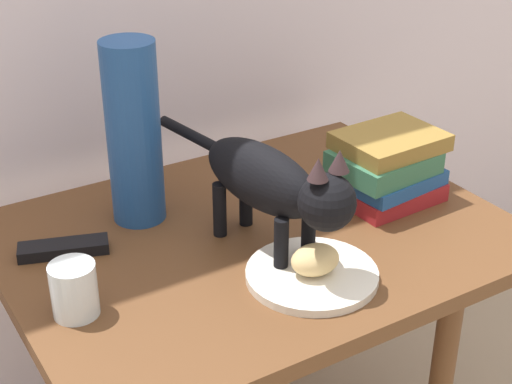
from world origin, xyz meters
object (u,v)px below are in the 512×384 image
Objects in this scene: candle_jar at (74,292)px; tv_remote at (64,248)px; book_stack at (388,168)px; green_vase at (134,134)px; side_table at (256,267)px; bread_roll at (317,259)px; plate at (309,275)px; cat at (273,183)px.

candle_jar is 0.57× the size of tv_remote.
green_vase reaches higher than book_stack.
candle_jar is at bearing -84.33° from tv_remote.
side_table is 10.92× the size of bread_roll.
plate is at bearing -23.52° from tv_remote.
plate is 1.03× the size of book_stack.
bread_roll is at bearing -88.84° from side_table.
candle_jar is (-0.34, 0.01, -0.09)m from cat.
tv_remote is (-0.16, -0.05, -0.16)m from green_vase.
plate is 0.32m from book_stack.
side_table is at bearing -46.02° from green_vase.
bread_roll is at bearing -65.11° from green_vase.
bread_roll is at bearing -81.15° from cat.
bread_roll is 0.39m from green_vase.
green_vase is at bearing 114.17° from plate.
cat is (-0.02, 0.11, 0.09)m from bread_roll.
side_table is 0.33m from green_vase.
plate is 0.40m from green_vase.
bread_roll is 0.17× the size of cat.
side_table is 0.19m from plate.
candle_jar is at bearing 162.92° from plate.
green_vase is 2.21× the size of tv_remote.
bread_roll is at bearing -23.48° from tv_remote.
book_stack is 0.61m from tv_remote.
candle_jar is 0.18m from tv_remote.
cat is at bearing -170.34° from book_stack.
tv_remote reaches higher than plate.
book_stack is at bearing -5.17° from side_table.
side_table is 0.31m from book_stack.
cat is 5.60× the size of candle_jar.
bread_roll is 0.14m from cat.
green_vase reaches higher than plate.
bread_roll is 0.94× the size of candle_jar.
book_stack is (0.27, 0.15, 0.03)m from bread_roll.
plate is 0.45× the size of cat.
bread_roll is at bearing -150.37° from book_stack.
side_table is at bearing 88.43° from plate.
cat reaches higher than book_stack.
bread_roll is at bearing -40.77° from plate.
book_stack is at bearing 5.87° from tv_remote.
cat is (-0.01, -0.07, 0.21)m from side_table.
tv_remote is at bearing 167.19° from book_stack.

